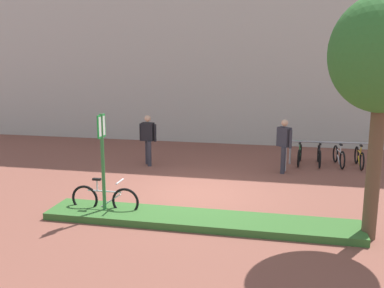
{
  "coord_description": "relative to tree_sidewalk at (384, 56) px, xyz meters",
  "views": [
    {
      "loc": [
        2.19,
        -10.99,
        3.63
      ],
      "look_at": [
        -0.4,
        1.13,
        1.13
      ],
      "focal_mm": 40.21,
      "sensor_mm": 36.0,
      "label": 1
    }
  ],
  "objects": [
    {
      "name": "ground_plane",
      "position": [
        -3.99,
        2.17,
        -3.65
      ],
      "size": [
        60.0,
        60.0,
        0.0
      ],
      "primitive_type": "plane",
      "color": "brown"
    },
    {
      "name": "building_facade",
      "position": [
        -3.99,
        9.75,
        1.35
      ],
      "size": [
        28.0,
        1.2,
        10.0
      ],
      "primitive_type": "cube",
      "color": "#B2ADA3",
      "rests_on": "ground"
    },
    {
      "name": "planter_strip",
      "position": [
        -3.55,
        0.05,
        -3.57
      ],
      "size": [
        7.0,
        1.1,
        0.16
      ],
      "primitive_type": "cube",
      "color": "#336028",
      "rests_on": "ground"
    },
    {
      "name": "tree_sidewalk",
      "position": [
        0.0,
        0.0,
        0.0
      ],
      "size": [
        2.05,
        2.05,
        4.83
      ],
      "color": "brown",
      "rests_on": "ground"
    },
    {
      "name": "parking_sign_post",
      "position": [
        -5.78,
        0.05,
        -2.08
      ],
      "size": [
        0.08,
        0.36,
        2.4
      ],
      "color": "#2D7238",
      "rests_on": "ground"
    },
    {
      "name": "bike_at_sign",
      "position": [
        -5.83,
        0.19,
        -3.31
      ],
      "size": [
        1.68,
        0.42,
        0.86
      ],
      "color": "black",
      "rests_on": "ground"
    },
    {
      "name": "bike_rack_cluster",
      "position": [
        -0.21,
        6.14,
        -3.31
      ],
      "size": [
        2.66,
        1.59,
        0.83
      ],
      "color": "#99999E",
      "rests_on": "ground"
    },
    {
      "name": "bollard_steel",
      "position": [
        -1.72,
        5.06,
        -3.2
      ],
      "size": [
        0.16,
        0.16,
        0.9
      ],
      "primitive_type": "cylinder",
      "color": "#ADADB2",
      "rests_on": "ground"
    },
    {
      "name": "person_suited_dark",
      "position": [
        -6.26,
        4.89,
        -2.67
      ],
      "size": [
        0.61,
        0.41,
        1.72
      ],
      "color": "#2D2D38",
      "rests_on": "ground"
    },
    {
      "name": "person_suited_navy",
      "position": [
        -1.74,
        4.87,
        -2.67
      ],
      "size": [
        0.49,
        0.44,
        1.72
      ],
      "color": "#2D2D38",
      "rests_on": "ground"
    }
  ]
}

